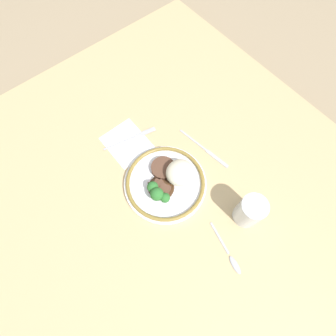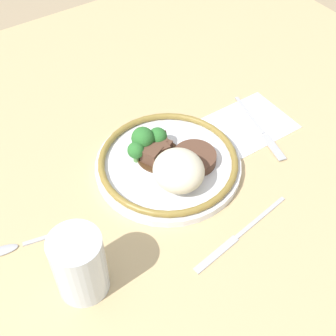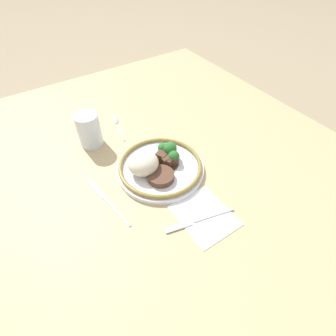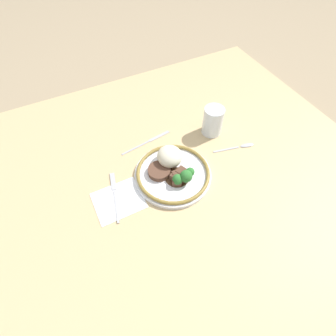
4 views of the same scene
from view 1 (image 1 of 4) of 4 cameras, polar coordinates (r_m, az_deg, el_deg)
ground_plane at (r=0.88m, az=0.33°, el=-5.51°), size 8.00×8.00×0.00m
dining_table at (r=0.86m, az=0.34°, el=-5.09°), size 1.38×1.23×0.04m
napkin at (r=0.92m, az=-8.96°, el=5.40°), size 0.15×0.13×0.00m
plate at (r=0.82m, az=-0.10°, el=-2.85°), size 0.26×0.26×0.08m
juice_glass at (r=0.80m, az=17.29°, el=-9.01°), size 0.08×0.08×0.11m
fork at (r=0.92m, az=-7.18°, el=6.78°), size 0.06×0.19×0.00m
knife at (r=0.90m, az=8.12°, el=4.02°), size 0.21×0.04×0.00m
spoon at (r=0.81m, az=13.58°, el=-18.50°), size 0.16×0.05×0.01m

